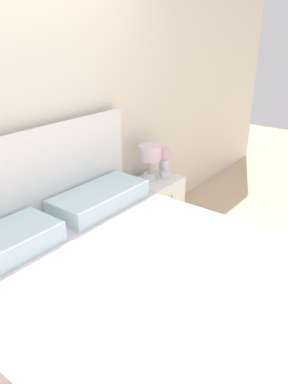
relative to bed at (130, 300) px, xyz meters
name	(u,v)px	position (x,y,z in m)	size (l,w,h in m)	color
ground_plane	(42,285)	(0.00, 0.91, -0.32)	(12.00, 12.00, 0.00)	#CCB28E
wall_back	(13,120)	(0.00, 0.98, 0.98)	(8.00, 0.06, 2.60)	silver
bed	(130,300)	(0.00, 0.00, 0.00)	(1.88, 1.97, 1.23)	white
nightstand	(155,206)	(1.23, 0.71, -0.05)	(0.49, 0.39, 0.55)	white
table_lamp	(150,156)	(1.20, 0.76, 0.46)	(0.21, 0.21, 0.33)	white
flower_vase	(164,158)	(1.41, 0.74, 0.39)	(0.14, 0.14, 0.27)	white
teacup	(165,175)	(1.32, 0.66, 0.25)	(0.12, 0.12, 0.06)	white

